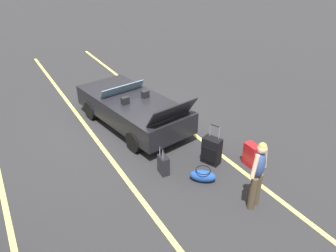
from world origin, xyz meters
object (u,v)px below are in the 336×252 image
(suitcase_medium_bright, at_px, (251,155))
(traveler_person, at_px, (258,172))
(suitcase_large_black, at_px, (211,151))
(suitcase_small_carryon, at_px, (163,165))
(duffel_bag, at_px, (203,176))
(convertible_car, at_px, (129,106))

(suitcase_medium_bright, relative_size, traveler_person, 0.38)
(suitcase_large_black, distance_m, traveler_person, 1.88)
(suitcase_medium_bright, relative_size, suitcase_small_carryon, 0.79)
(suitcase_small_carryon, xyz_separation_m, traveler_person, (-2.03, -1.11, 0.68))
(suitcase_large_black, relative_size, duffel_bag, 1.63)
(duffel_bag, bearing_deg, traveler_person, -160.62)
(suitcase_large_black, height_order, suitcase_medium_bright, suitcase_large_black)
(suitcase_large_black, height_order, suitcase_small_carryon, suitcase_large_black)
(convertible_car, bearing_deg, suitcase_large_black, -172.43)
(suitcase_small_carryon, bearing_deg, suitcase_medium_bright, -16.33)
(suitcase_medium_bright, height_order, suitcase_small_carryon, suitcase_small_carryon)
(convertible_car, xyz_separation_m, suitcase_medium_bright, (-3.73, -1.75, -0.28))
(convertible_car, relative_size, suitcase_large_black, 4.02)
(suitcase_small_carryon, height_order, traveler_person, traveler_person)
(convertible_car, xyz_separation_m, duffel_bag, (-3.64, -0.28, -0.43))
(convertible_car, distance_m, traveler_person, 4.97)
(suitcase_large_black, relative_size, suitcase_medium_bright, 1.77)
(suitcase_medium_bright, height_order, traveler_person, traveler_person)
(suitcase_large_black, distance_m, suitcase_medium_bright, 1.03)
(suitcase_medium_bright, distance_m, suitcase_small_carryon, 2.31)
(traveler_person, bearing_deg, suitcase_small_carryon, 12.72)
(suitcase_medium_bright, bearing_deg, traveler_person, 50.65)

